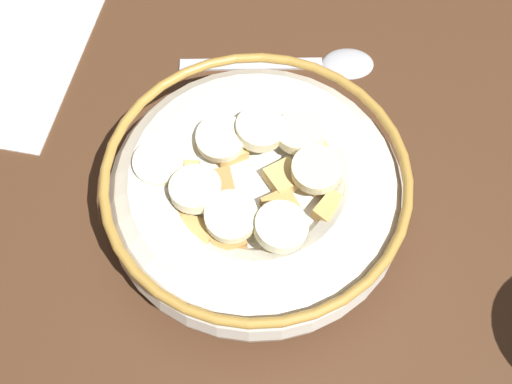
% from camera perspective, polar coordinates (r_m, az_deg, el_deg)
% --- Properties ---
extents(ground_plane, '(1.25, 1.25, 0.02)m').
position_cam_1_polar(ground_plane, '(0.42, 0.00, -2.61)').
color(ground_plane, '#472B19').
extents(cereal_bowl, '(0.18, 0.18, 0.06)m').
position_cam_1_polar(cereal_bowl, '(0.38, -0.02, -0.03)').
color(cereal_bowl, silver).
rests_on(cereal_bowl, ground_plane).
extents(spoon, '(0.08, 0.14, 0.01)m').
position_cam_1_polar(spoon, '(0.48, 5.71, 11.59)').
color(spoon, '#B7B7BC').
rests_on(spoon, ground_plane).
extents(folded_napkin, '(0.17, 0.13, 0.00)m').
position_cam_1_polar(folded_napkin, '(0.51, -20.72, 11.24)').
color(folded_napkin, white).
rests_on(folded_napkin, ground_plane).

